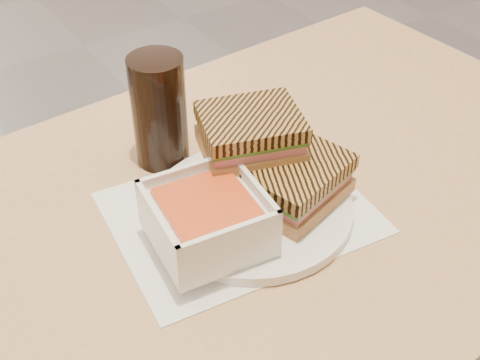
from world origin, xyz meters
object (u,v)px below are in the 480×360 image
plate (251,207)px  soup_bowl (208,220)px  panini_lower (294,180)px  cola_glass (159,111)px  main_table (238,263)px

plate → soup_bowl: 0.10m
panini_lower → plate: bearing=157.5°
plate → panini_lower: (0.05, -0.02, 0.04)m
cola_glass → panini_lower: bearing=-63.9°
cola_glass → soup_bowl: bearing=-101.8°
soup_bowl → plate: bearing=17.9°
plate → soup_bowl: bearing=-162.1°
plate → cola_glass: cola_glass is taller
panini_lower → cola_glass: 0.22m
soup_bowl → panini_lower: size_ratio=0.92×
panini_lower → main_table: bearing=143.8°
soup_bowl → cola_glass: 0.20m
plate → main_table: bearing=109.0°
plate → cola_glass: size_ratio=1.62×
main_table → panini_lower: panini_lower is taller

